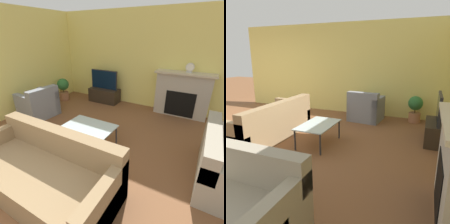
% 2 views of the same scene
% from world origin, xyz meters
% --- Properties ---
extents(wall_back, '(8.59, 0.06, 2.70)m').
position_xyz_m(wall_back, '(0.00, 5.15, 1.35)').
color(wall_back, '#EADB72').
rests_on(wall_back, ground_plane).
extents(fireplace, '(1.46, 0.40, 1.18)m').
position_xyz_m(fireplace, '(1.13, 4.94, 0.62)').
color(fireplace, '#B2A899').
rests_on(fireplace, ground_plane).
extents(tv_stand, '(0.97, 0.46, 0.43)m').
position_xyz_m(tv_stand, '(-1.21, 4.81, 0.22)').
color(tv_stand, '#2D2319').
rests_on(tv_stand, ground_plane).
extents(tv, '(0.91, 0.06, 0.59)m').
position_xyz_m(tv, '(-1.21, 4.81, 0.73)').
color(tv, '#232328').
rests_on(tv, tv_stand).
extents(couch_sectional, '(2.21, 0.98, 0.82)m').
position_xyz_m(couch_sectional, '(-0.10, 1.38, 0.28)').
color(couch_sectional, '#8C704C').
rests_on(couch_sectional, ground_plane).
extents(armchair_by_window, '(0.84, 0.90, 0.82)m').
position_xyz_m(armchair_by_window, '(-2.16, 3.02, 0.30)').
color(armchair_by_window, gray).
rests_on(armchair_by_window, ground_plane).
extents(coffee_table, '(0.98, 0.62, 0.43)m').
position_xyz_m(coffee_table, '(-0.18, 2.58, 0.39)').
color(coffee_table, '#333338').
rests_on(coffee_table, ground_plane).
extents(potted_plant, '(0.38, 0.38, 0.72)m').
position_xyz_m(potted_plant, '(-2.49, 4.29, 0.40)').
color(potted_plant, '#AD704C').
rests_on(potted_plant, ground_plane).
extents(mantel_clock, '(0.20, 0.07, 0.23)m').
position_xyz_m(mantel_clock, '(1.21, 4.94, 1.30)').
color(mantel_clock, beige).
rests_on(mantel_clock, fireplace).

